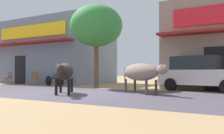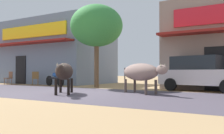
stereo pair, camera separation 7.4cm
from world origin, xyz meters
name	(u,v)px [view 1 (the left image)]	position (x,y,z in m)	size (l,w,h in m)	color
ground	(75,93)	(0.00, 0.00, 0.00)	(80.00, 80.00, 0.00)	#A48358
asphalt_road	(75,93)	(0.00, 0.00, 0.00)	(72.00, 5.75, 0.00)	#47404B
storefront_left_cafe	(57,53)	(-7.54, 6.95, 2.48)	(8.27, 6.27, 4.95)	slate
roadside_tree	(96,26)	(-1.30, 3.51, 3.55)	(3.02, 3.02, 4.78)	brown
parked_hatchback_car	(202,73)	(4.46, 3.85, 0.84)	(4.18, 2.34, 1.64)	silver
parked_motorcycle	(54,79)	(-4.32, 3.29, 0.48)	(1.89, 0.52, 1.07)	black
cow_near_brown	(64,72)	(-0.02, -0.66, 0.90)	(1.80, 2.30, 1.26)	#2D231E
cow_far_dark	(141,72)	(2.56, 1.16, 0.88)	(2.63, 1.72, 1.26)	gray
cafe_chair_near_tree	(8,77)	(-8.68, 3.20, 0.51)	(0.48, 0.48, 0.92)	brown
cafe_chair_by_doorway	(35,78)	(-6.45, 3.62, 0.51)	(0.62, 0.62, 0.92)	brown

